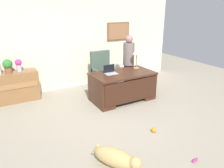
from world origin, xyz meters
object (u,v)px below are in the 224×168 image
dog_lying (116,158)px  laptop (110,71)px  dog_toy_ball (154,130)px  desk (123,86)px  dog_toy_bone (195,160)px  armchair (103,73)px  desk_lamp (137,52)px  potted_plant (8,66)px  person_standing (129,63)px  credenza (13,87)px  vase_with_flowers (19,65)px

dog_lying → laptop: 2.71m
dog_lying → dog_toy_ball: bearing=22.4°
laptop → dog_toy_ball: bearing=-90.4°
desk → laptop: laptop is taller
desk → dog_toy_bone: size_ratio=10.97×
armchair → dog_toy_ball: armchair is taller
desk_lamp → potted_plant: bearing=159.6°
dog_lying → desk: bearing=55.4°
person_standing → potted_plant: 3.29m
credenza → dog_toy_bone: (2.27, -4.14, -0.37)m
vase_with_flowers → dog_toy_ball: size_ratio=3.36×
credenza → vase_with_flowers: (0.23, 0.00, 0.59)m
dog_toy_bone → vase_with_flowers: bearing=116.3°
armchair → dog_lying: size_ratio=1.45×
vase_with_flowers → dog_toy_ball: vase_with_flowers is taller
desk → credenza: size_ratio=1.25×
desk → dog_lying: bearing=-124.6°
credenza → dog_toy_ball: 3.85m
desk_lamp → potted_plant: (-3.19, 1.19, -0.24)m
desk → dog_toy_ball: bearing=-101.0°
person_standing → laptop: (-0.88, -0.45, -0.03)m
person_standing → laptop: bearing=-152.6°
potted_plant → desk_lamp: bearing=-20.4°
vase_with_flowers → dog_toy_ball: (2.03, -3.10, -0.94)m
desk → credenza: 2.94m
credenza → person_standing: size_ratio=0.79×
desk → desk_lamp: desk_lamp is taller
credenza → dog_lying: 3.75m
laptop → dog_toy_ball: laptop is taller
armchair → laptop: size_ratio=3.67×
person_standing → potted_plant: (-3.19, 0.80, 0.14)m
dog_toy_ball → laptop: bearing=89.6°
armchair → dog_toy_ball: bearing=-94.8°
desk_lamp → vase_with_flowers: size_ratio=1.75×
potted_plant → dog_toy_bone: bearing=-60.9°
person_standing → desk: bearing=-133.5°
desk → laptop: 0.54m
armchair → person_standing: (0.66, -0.40, 0.34)m
desk → dog_toy_bone: desk is taller
vase_with_flowers → desk_lamp: bearing=-22.0°
potted_plant → vase_with_flowers: bearing=0.0°
credenza → laptop: (2.28, -1.25, 0.43)m
credenza → potted_plant: potted_plant is taller
vase_with_flowers → potted_plant: size_ratio=0.94×
potted_plant → armchair: bearing=-9.0°
dog_lying → desk_lamp: desk_lamp is taller
desk_lamp → vase_with_flowers: 3.17m
desk_lamp → dog_toy_ball: size_ratio=5.89×
dog_toy_bone → laptop: bearing=89.9°
dog_toy_ball → dog_lying: bearing=-157.6°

